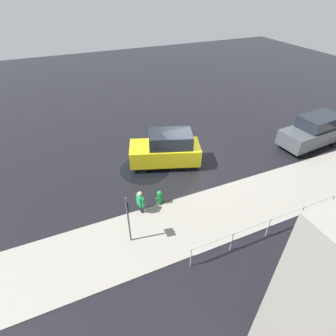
{
  "coord_description": "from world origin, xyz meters",
  "views": [
    {
      "loc": [
        6.17,
        11.11,
        8.9
      ],
      "look_at": [
        1.87,
        1.16,
        0.9
      ],
      "focal_mm": 28.0,
      "sensor_mm": 36.0,
      "label": 1
    }
  ],
  "objects_px": {
    "fire_hydrant": "(160,198)",
    "pedestrian": "(141,201)",
    "parked_sedan": "(314,131)",
    "moving_hatchback": "(166,149)",
    "sign_post": "(128,214)"
  },
  "relations": [
    {
      "from": "fire_hydrant",
      "to": "sign_post",
      "type": "relative_size",
      "value": 0.33
    },
    {
      "from": "fire_hydrant",
      "to": "pedestrian",
      "type": "distance_m",
      "value": 1.04
    },
    {
      "from": "moving_hatchback",
      "to": "sign_post",
      "type": "distance_m",
      "value": 5.68
    },
    {
      "from": "fire_hydrant",
      "to": "pedestrian",
      "type": "bearing_deg",
      "value": 8.16
    },
    {
      "from": "fire_hydrant",
      "to": "pedestrian",
      "type": "relative_size",
      "value": 0.66
    },
    {
      "from": "moving_hatchback",
      "to": "parked_sedan",
      "type": "distance_m",
      "value": 9.53
    },
    {
      "from": "fire_hydrant",
      "to": "parked_sedan",
      "type": "bearing_deg",
      "value": -173.57
    },
    {
      "from": "fire_hydrant",
      "to": "pedestrian",
      "type": "height_order",
      "value": "pedestrian"
    },
    {
      "from": "parked_sedan",
      "to": "sign_post",
      "type": "distance_m",
      "value": 13.19
    },
    {
      "from": "moving_hatchback",
      "to": "pedestrian",
      "type": "distance_m",
      "value": 4.0
    },
    {
      "from": "pedestrian",
      "to": "sign_post",
      "type": "xyz_separation_m",
      "value": [
        0.93,
        1.4,
        0.9
      ]
    },
    {
      "from": "moving_hatchback",
      "to": "parked_sedan",
      "type": "xyz_separation_m",
      "value": [
        -9.38,
        1.66,
        -0.03
      ]
    },
    {
      "from": "parked_sedan",
      "to": "pedestrian",
      "type": "distance_m",
      "value": 12.04
    },
    {
      "from": "parked_sedan",
      "to": "fire_hydrant",
      "type": "xyz_separation_m",
      "value": [
        10.97,
        1.24,
        -0.6
      ]
    },
    {
      "from": "moving_hatchback",
      "to": "pedestrian",
      "type": "height_order",
      "value": "moving_hatchback"
    }
  ]
}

